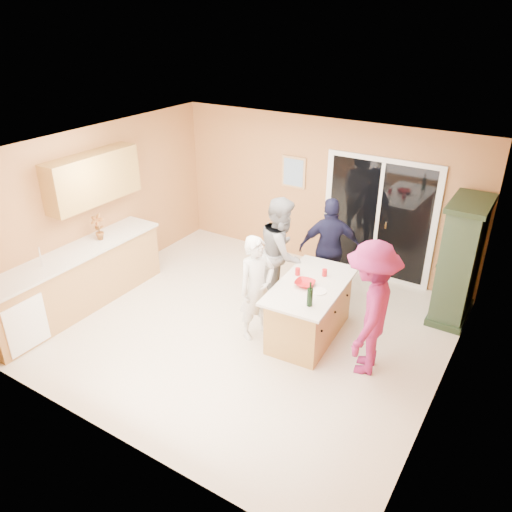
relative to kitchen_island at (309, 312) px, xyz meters
The scene contains 22 objects.
floor 1.03m from the kitchen_island, 161.10° to the right, with size 5.50×5.50×0.00m, color silver.
ceiling 2.41m from the kitchen_island, 161.10° to the right, with size 5.50×5.00×0.10m, color white.
wall_back 2.54m from the kitchen_island, 112.32° to the left, with size 5.50×0.10×2.60m, color tan.
wall_front 3.09m from the kitchen_island, 107.77° to the right, with size 5.50×0.10×2.60m, color tan.
wall_left 3.77m from the kitchen_island, behind, with size 0.10×5.00×2.60m, color tan.
wall_right 2.08m from the kitchen_island, ahead, with size 0.10×5.00×2.60m, color tan.
left_cabinet_run 3.61m from the kitchen_island, 157.92° to the right, with size 0.65×3.05×1.24m.
upper_cabinets 3.81m from the kitchen_island, behind, with size 0.35×1.60×0.75m, color #AB7A42.
sliding_door 2.26m from the kitchen_island, 86.02° to the left, with size 1.90×0.07×2.10m.
framed_picture 2.88m from the kitchen_island, 123.77° to the left, with size 0.46×0.04×0.56m.
kitchen_island is the anchor object (origin of this frame).
green_hutch 2.31m from the kitchen_island, 45.03° to the left, with size 0.53×1.00×1.84m.
woman_white 0.83m from the kitchen_island, 149.40° to the right, with size 0.55×0.36×1.52m, color silver.
woman_grey 1.05m from the kitchen_island, 144.52° to the left, with size 0.85×0.66×1.76m, color gray.
woman_navy 1.30m from the kitchen_island, 102.29° to the left, with size 0.96×0.40×1.64m, color #1A1C3B.
woman_magenta 1.08m from the kitchen_island, 15.94° to the right, with size 1.15×0.66×1.78m, color #821C5F.
serving_bowl 0.48m from the kitchen_island, 124.54° to the right, with size 0.27×0.27×0.07m, color #B61418.
tulip_vase 3.50m from the kitchen_island, 169.02° to the right, with size 0.22×0.15×0.42m, color red.
tumbler_near 0.58m from the kitchen_island, 153.84° to the left, with size 0.07×0.07×0.11m, color #B61418.
tumbler_far 0.58m from the kitchen_island, 80.24° to the left, with size 0.07×0.07×0.10m, color #B61418.
wine_bottle 0.79m from the kitchen_island, 65.95° to the right, with size 0.08×0.08×0.33m.
white_plate 0.50m from the kitchen_island, 36.60° to the right, with size 0.22×0.22×0.01m, color white.
Camera 1 is at (3.37, -5.07, 4.20)m, focal length 35.00 mm.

